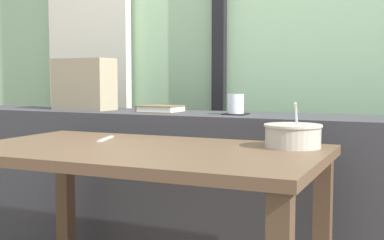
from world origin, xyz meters
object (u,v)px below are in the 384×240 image
throw_pillow (84,84)px  fork_utensil (106,139)px  closed_book (160,109)px  soup_bowl (293,136)px  coaster_square (236,114)px  juice_glass (236,105)px  breakfast_table (142,178)px

throw_pillow → fork_utensil: throw_pillow is taller
closed_book → soup_bowl: 0.86m
coaster_square → fork_utensil: coaster_square is taller
juice_glass → soup_bowl: (0.35, -0.41, -0.08)m
soup_bowl → fork_utensil: (-0.72, -0.07, -0.04)m
throw_pillow → fork_utensil: bearing=-47.4°
soup_bowl → throw_pillow: bearing=159.9°
closed_book → throw_pillow: 0.45m
breakfast_table → closed_book: bearing=112.2°
closed_book → soup_bowl: bearing=-30.4°
coaster_square → breakfast_table: bearing=-101.1°
juice_glass → coaster_square: bearing=180.0°
coaster_square → throw_pillow: 0.83m
juice_glass → throw_pillow: size_ratio=0.27×
soup_bowl → juice_glass: bearing=130.5°
juice_glass → closed_book: size_ratio=0.44×
coaster_square → juice_glass: (0.00, 0.00, 0.04)m
juice_glass → closed_book: bearing=176.9°
juice_glass → breakfast_table: bearing=-101.1°
closed_book → fork_utensil: 0.51m
juice_glass → closed_book: (-0.39, 0.02, -0.03)m
juice_glass → soup_bowl: size_ratio=0.43×
throw_pillow → soup_bowl: (1.17, -0.43, -0.17)m
coaster_square → closed_book: closed_book is taller
throw_pillow → closed_book: bearing=0.3°
coaster_square → closed_book: bearing=176.9°
throw_pillow → coaster_square: bearing=-1.3°
breakfast_table → fork_utensil: size_ratio=7.23×
breakfast_table → throw_pillow: 1.00m
closed_book → soup_bowl: soup_bowl is taller
breakfast_table → coaster_square: 0.66m
breakfast_table → throw_pillow: (-0.70, 0.64, 0.31)m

